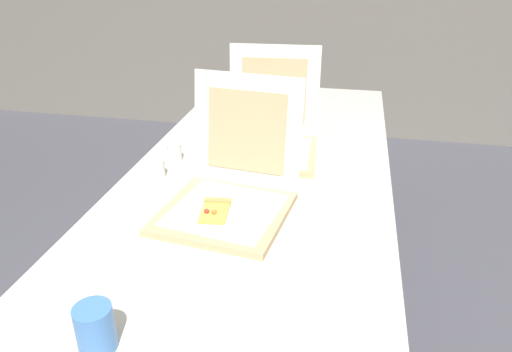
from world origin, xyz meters
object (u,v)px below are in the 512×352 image
Objects in this scene: pizza_box_middle at (269,138)px; cup_white_mid at (175,152)px; cup_printed_front at (95,328)px; pizza_box_front at (229,194)px; cup_white_far at (216,129)px; cup_white_near_center at (157,168)px; table at (260,181)px.

cup_white_mid is (-0.34, -0.16, -0.02)m from pizza_box_middle.
pizza_box_middle is 1.10m from cup_printed_front.
pizza_box_front is 0.64m from cup_white_far.
cup_printed_front is (0.17, -0.93, 0.02)m from cup_white_mid.
cup_printed_front is (-0.17, -1.09, -0.00)m from pizza_box_middle.
pizza_box_middle is 0.46m from cup_white_near_center.
cup_white_far is (-0.25, 0.30, 0.08)m from table.
cup_white_far is at bearing 150.54° from pizza_box_middle.
cup_printed_front is (0.09, -1.21, 0.02)m from cup_white_far.
cup_white_near_center is 0.44m from cup_white_far.
cup_printed_front is at bearing -102.54° from pizza_box_middle.
cup_white_mid is at bearing -106.97° from cup_white_far.
pizza_box_middle reaches higher than cup_white_mid.
cup_printed_front is at bearing -79.59° from cup_white_mid.
cup_white_near_center is 1.00× the size of cup_white_far.
pizza_box_front is at bearing -98.76° from pizza_box_middle.
cup_white_far is at bearing 116.57° from pizza_box_front.
cup_white_near_center is 0.15m from cup_white_mid.
pizza_box_middle reaches higher than cup_white_far.
table is 34.00× the size of cup_white_near_center.
cup_printed_front is at bearing -85.94° from cup_white_far.
pizza_box_front is 0.44m from cup_white_mid.
table is 4.95× the size of pizza_box_front.
cup_white_far reaches higher than table.
pizza_box_middle is 6.34× the size of cup_white_mid.
pizza_box_middle is 6.34× the size of cup_white_near_center.
cup_white_near_center is (-0.35, -0.31, -0.02)m from pizza_box_middle.
cup_printed_front reaches higher than table.
cup_white_mid is (-0.30, 0.32, -0.02)m from pizza_box_front.
cup_white_near_center is at bearing -159.81° from table.
pizza_box_front is at bearing -70.60° from cup_white_far.
cup_printed_front is (0.18, -0.78, 0.02)m from cup_white_near_center.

